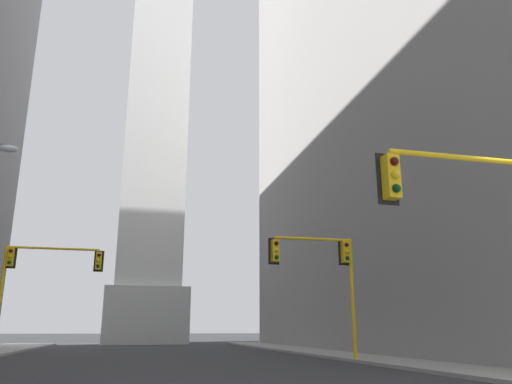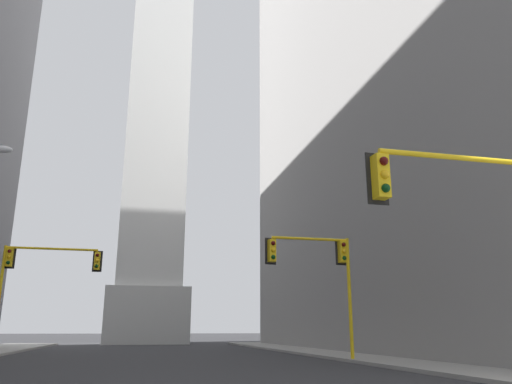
{
  "view_description": "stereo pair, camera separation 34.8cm",
  "coord_description": "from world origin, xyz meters",
  "px_view_note": "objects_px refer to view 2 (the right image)",
  "views": [
    {
      "loc": [
        -1.62,
        -1.46,
        1.53
      ],
      "look_at": [
        9.23,
        43.0,
        14.15
      ],
      "focal_mm": 35.0,
      "sensor_mm": 36.0,
      "label": 1
    },
    {
      "loc": [
        -1.28,
        -1.54,
        1.53
      ],
      "look_at": [
        9.23,
        43.0,
        14.15
      ],
      "focal_mm": 35.0,
      "sensor_mm": 36.0,
      "label": 2
    }
  ],
  "objects_px": {
    "traffic_light_mid_left": "(36,271)",
    "traffic_light_mid_right": "(322,266)",
    "obelisk": "(159,100)",
    "traffic_light_near_right": "(490,208)"
  },
  "relations": [
    {
      "from": "traffic_light_mid_left",
      "to": "traffic_light_mid_right",
      "type": "bearing_deg",
      "value": -30.94
    },
    {
      "from": "obelisk",
      "to": "traffic_light_mid_right",
      "type": "relative_size",
      "value": 10.19
    },
    {
      "from": "obelisk",
      "to": "traffic_light_mid_left",
      "type": "relative_size",
      "value": 9.59
    },
    {
      "from": "traffic_light_mid_right",
      "to": "obelisk",
      "type": "bearing_deg",
      "value": 102.38
    },
    {
      "from": "obelisk",
      "to": "traffic_light_near_right",
      "type": "bearing_deg",
      "value": -81.34
    },
    {
      "from": "traffic_light_near_right",
      "to": "obelisk",
      "type": "bearing_deg",
      "value": 98.66
    },
    {
      "from": "traffic_light_mid_left",
      "to": "traffic_light_mid_right",
      "type": "height_order",
      "value": "traffic_light_mid_left"
    },
    {
      "from": "traffic_light_near_right",
      "to": "traffic_light_mid_right",
      "type": "relative_size",
      "value": 0.97
    },
    {
      "from": "obelisk",
      "to": "traffic_light_mid_left",
      "type": "distance_m",
      "value": 36.43
    },
    {
      "from": "obelisk",
      "to": "traffic_light_mid_right",
      "type": "distance_m",
      "value": 43.55
    }
  ]
}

